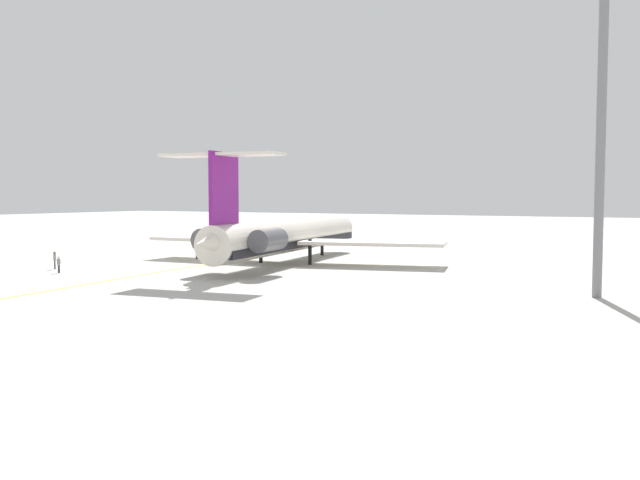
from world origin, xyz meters
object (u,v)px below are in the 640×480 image
at_px(ground_crew_portside, 55,258).
at_px(safety_cone_nose, 264,246).
at_px(main_jetliner, 285,236).
at_px(ground_crew_near_nose, 193,240).
at_px(light_mast, 602,105).
at_px(ground_crew_near_tail, 210,242).
at_px(ground_crew_starboard, 59,262).

bearing_deg(ground_crew_portside, safety_cone_nose, 46.93).
height_order(main_jetliner, ground_crew_portside, main_jetliner).
distance_m(ground_crew_near_nose, light_mast, 64.03).
relative_size(ground_crew_near_tail, safety_cone_nose, 3.00).
height_order(ground_crew_portside, ground_crew_starboard, ground_crew_portside).
xyz_separation_m(ground_crew_portside, safety_cone_nose, (-34.60, 3.10, -0.88)).
bearing_deg(safety_cone_nose, main_jetliner, 39.20).
bearing_deg(ground_crew_near_nose, safety_cone_nose, -139.93).
relative_size(main_jetliner, ground_crew_portside, 21.91).
bearing_deg(ground_crew_near_tail, light_mast, -6.46).
bearing_deg(light_mast, ground_crew_starboard, -80.47).
xyz_separation_m(ground_crew_starboard, light_mast, (-8.17, 48.70, 13.27)).
xyz_separation_m(main_jetliner, ground_crew_portside, (16.33, -18.00, -2.02)).
height_order(safety_cone_nose, light_mast, light_mast).
bearing_deg(ground_crew_portside, ground_crew_near_nose, 63.50).
xyz_separation_m(ground_crew_near_tail, ground_crew_portside, (29.71, 2.91, 0.11)).
height_order(ground_crew_near_tail, safety_cone_nose, ground_crew_near_tail).
relative_size(ground_crew_near_nose, ground_crew_portside, 0.95).
height_order(main_jetliner, ground_crew_starboard, main_jetliner).
bearing_deg(ground_crew_starboard, ground_crew_portside, 147.53).
distance_m(ground_crew_near_tail, light_mast, 61.24).
distance_m(ground_crew_near_nose, safety_cone_nose, 10.38).
distance_m(main_jetliner, light_mast, 37.21).
height_order(ground_crew_near_nose, light_mast, light_mast).
relative_size(safety_cone_nose, light_mast, 0.02).
bearing_deg(safety_cone_nose, ground_crew_portside, -5.11).
xyz_separation_m(main_jetliner, ground_crew_starboard, (18.58, -14.76, -2.13)).
relative_size(main_jetliner, ground_crew_near_tail, 24.19).
relative_size(ground_crew_near_tail, ground_crew_starboard, 1.00).
bearing_deg(ground_crew_near_nose, light_mast, 169.56).
relative_size(ground_crew_portside, safety_cone_nose, 3.31).
distance_m(ground_crew_near_tail, ground_crew_starboard, 32.55).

